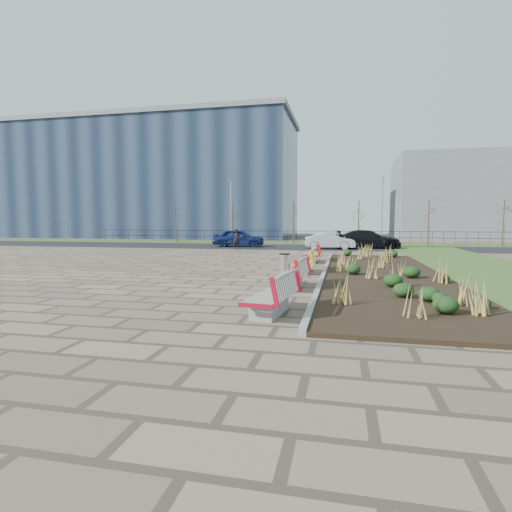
% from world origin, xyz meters
% --- Properties ---
extents(ground, '(120.00, 120.00, 0.00)m').
position_xyz_m(ground, '(0.00, 0.00, 0.00)').
color(ground, '#766651').
rests_on(ground, ground).
extents(planting_bed, '(4.50, 18.00, 0.10)m').
position_xyz_m(planting_bed, '(6.25, 5.00, 0.05)').
color(planting_bed, black).
rests_on(planting_bed, ground).
extents(planting_curb, '(0.16, 18.00, 0.15)m').
position_xyz_m(planting_curb, '(3.92, 5.00, 0.07)').
color(planting_curb, gray).
rests_on(planting_curb, ground).
extents(grass_verge_far, '(80.00, 5.00, 0.04)m').
position_xyz_m(grass_verge_far, '(0.00, 28.00, 0.02)').
color(grass_verge_far, '#33511E').
rests_on(grass_verge_far, ground).
extents(road, '(80.00, 7.00, 0.02)m').
position_xyz_m(road, '(0.00, 22.00, 0.01)').
color(road, black).
rests_on(road, ground).
extents(bench_a, '(1.13, 2.19, 1.00)m').
position_xyz_m(bench_a, '(3.00, -2.33, 0.50)').
color(bench_a, '#B10B24').
rests_on(bench_a, ground).
extents(bench_b, '(1.04, 2.16, 1.00)m').
position_xyz_m(bench_b, '(3.00, 1.43, 0.50)').
color(bench_b, red).
rests_on(bench_b, ground).
extents(bench_c, '(0.95, 2.12, 1.00)m').
position_xyz_m(bench_c, '(3.00, 5.44, 0.50)').
color(bench_c, yellow).
rests_on(bench_c, ground).
extents(bench_d, '(0.96, 2.12, 1.00)m').
position_xyz_m(bench_d, '(3.00, 9.93, 0.50)').
color(bench_d, '#BA140C').
rests_on(bench_d, ground).
extents(litter_bin, '(0.45, 0.45, 0.84)m').
position_xyz_m(litter_bin, '(2.29, 4.90, 0.42)').
color(litter_bin, '#B2B2B7').
rests_on(litter_bin, ground).
extents(pedestrian, '(0.63, 0.46, 1.59)m').
position_xyz_m(pedestrian, '(-3.46, 18.56, 0.80)').
color(pedestrian, black).
rests_on(pedestrian, ground).
extents(car_blue, '(4.56, 2.25, 1.49)m').
position_xyz_m(car_blue, '(-4.04, 21.42, 0.77)').
color(car_blue, '#121F4F').
rests_on(car_blue, road).
extents(car_silver, '(3.94, 1.59, 1.27)m').
position_xyz_m(car_silver, '(3.66, 20.21, 0.66)').
color(car_silver, '#A4A7AC').
rests_on(car_silver, road).
extents(car_black, '(5.07, 2.12, 1.46)m').
position_xyz_m(car_black, '(6.63, 21.80, 0.75)').
color(car_black, black).
rests_on(car_black, road).
extents(tree_a, '(1.40, 1.40, 4.00)m').
position_xyz_m(tree_a, '(-12.00, 26.50, 2.04)').
color(tree_a, '#4C3D2D').
rests_on(tree_a, grass_verge_far).
extents(tree_b, '(1.40, 1.40, 4.00)m').
position_xyz_m(tree_b, '(-6.00, 26.50, 2.04)').
color(tree_b, '#4C3D2D').
rests_on(tree_b, grass_verge_far).
extents(tree_c, '(1.40, 1.40, 4.00)m').
position_xyz_m(tree_c, '(0.00, 26.50, 2.04)').
color(tree_c, '#4C3D2D').
rests_on(tree_c, grass_verge_far).
extents(tree_d, '(1.40, 1.40, 4.00)m').
position_xyz_m(tree_d, '(6.00, 26.50, 2.04)').
color(tree_d, '#4C3D2D').
rests_on(tree_d, grass_verge_far).
extents(tree_e, '(1.40, 1.40, 4.00)m').
position_xyz_m(tree_e, '(12.00, 26.50, 2.04)').
color(tree_e, '#4C3D2D').
rests_on(tree_e, grass_verge_far).
extents(tree_f, '(1.40, 1.40, 4.00)m').
position_xyz_m(tree_f, '(18.00, 26.50, 2.04)').
color(tree_f, '#4C3D2D').
rests_on(tree_f, grass_verge_far).
extents(lamp_west, '(0.24, 0.60, 6.00)m').
position_xyz_m(lamp_west, '(-6.00, 26.00, 3.04)').
color(lamp_west, gray).
rests_on(lamp_west, grass_verge_far).
extents(lamp_east, '(0.24, 0.60, 6.00)m').
position_xyz_m(lamp_east, '(8.00, 26.00, 3.04)').
color(lamp_east, gray).
rests_on(lamp_east, grass_verge_far).
extents(railing_fence, '(44.00, 0.10, 1.20)m').
position_xyz_m(railing_fence, '(0.00, 29.50, 0.64)').
color(railing_fence, black).
rests_on(railing_fence, grass_verge_far).
extents(building_glass, '(40.00, 14.00, 15.00)m').
position_xyz_m(building_glass, '(-22.00, 40.00, 7.50)').
color(building_glass, '#192338').
rests_on(building_glass, ground).
extents(building_grey, '(18.00, 12.00, 10.00)m').
position_xyz_m(building_grey, '(20.00, 42.00, 5.00)').
color(building_grey, slate).
rests_on(building_grey, ground).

